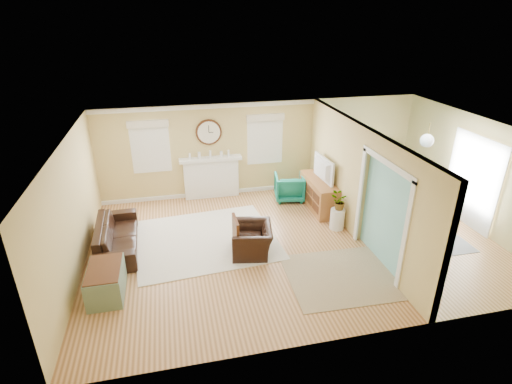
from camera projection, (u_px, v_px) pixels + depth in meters
The scene contains 29 objects.
floor at pixel (293, 242), 9.10m from camera, with size 9.00×9.00×0.00m, color brown.
wall_back at pixel (263, 148), 11.23m from camera, with size 9.00×0.02×2.60m, color tan.
wall_front at pixel (357, 271), 5.90m from camera, with size 9.00×0.02×2.60m, color tan.
wall_left at pixel (72, 211), 7.67m from camera, with size 0.02×6.00×2.60m, color tan.
wall_right at pixel (476, 173), 9.46m from camera, with size 0.02×6.00×2.60m, color tan.
ceiling at pixel (298, 131), 8.03m from camera, with size 9.00×6.00×0.02m, color white.
partition at pixel (355, 177), 9.09m from camera, with size 0.17×6.00×2.60m.
fireplace at pixel (211, 177), 11.12m from camera, with size 1.70×0.30×1.17m.
wall_clock at pixel (209, 132), 10.68m from camera, with size 0.70×0.07×0.70m.
window_left at pixel (150, 143), 10.43m from camera, with size 1.05×0.13×1.42m.
window_right at pixel (265, 136), 11.05m from camera, with size 1.05×0.13×1.42m.
french_doors at pixel (473, 181), 9.54m from camera, with size 0.06×1.70×2.20m.
pendant at pixel (427, 141), 8.79m from camera, with size 0.30×0.30×0.55m.
rug_cream at pixel (205, 239), 9.20m from camera, with size 3.13×2.71×0.02m, color beige.
rug_jute at pixel (344, 276), 7.93m from camera, with size 2.25×1.84×0.01m, color tan.
rug_grey at pixel (400, 227), 9.72m from camera, with size 2.22×2.77×0.01m, color slate.
sofa at pixel (117, 236), 8.75m from camera, with size 2.14×0.83×0.62m, color black.
eames_chair at pixel (252, 240), 8.59m from camera, with size 0.97×0.85×0.63m, color black.
green_chair at pixel (289, 187), 11.04m from camera, with size 0.77×0.79×0.72m, color #176652.
trunk at pixel (106, 281), 7.31m from camera, with size 0.62×1.01×0.58m.
credenza at pixel (319, 194), 10.53m from camera, with size 0.55×1.62×0.80m.
tv at pixel (320, 169), 10.23m from camera, with size 1.08×0.14×0.62m, color black.
garden_stool at pixel (337, 219), 9.58m from camera, with size 0.34×0.34×0.51m, color white.
potted_plant at pixel (339, 201), 9.39m from camera, with size 0.38×0.33×0.43m, color #337F33.
dining_table at pixel (402, 217), 9.60m from camera, with size 1.67×0.93×0.59m, color #4D2211.
dining_chair_n at pixel (378, 189), 10.53m from camera, with size 0.49×0.49×0.88m.
dining_chair_s at pixel (429, 233), 8.46m from camera, with size 0.41×0.41×0.87m.
dining_chair_w at pixel (375, 210), 9.44m from camera, with size 0.44×0.44×0.86m.
dining_chair_e at pixel (432, 204), 9.56m from camera, with size 0.47×0.47×0.98m.
Camera 1 is at (-2.54, -7.44, 4.80)m, focal length 28.00 mm.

